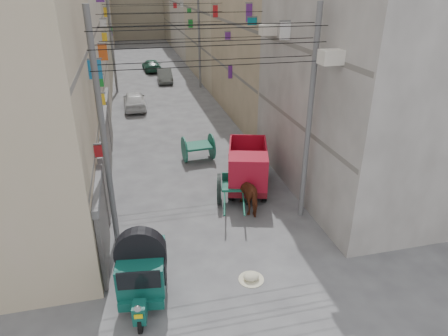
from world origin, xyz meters
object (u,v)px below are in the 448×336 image
object	(u,v)px
second_cart	(198,147)
distant_car_green	(151,65)
tonga_cart	(234,189)
mini_truck	(248,171)
horse	(252,190)
feed_sack	(251,276)
auto_rickshaw	(142,268)
distant_car_white	(134,100)
distant_car_grey	(165,76)

from	to	relation	value
second_cart	distant_car_green	size ratio (longest dim) A/B	0.41
tonga_cart	mini_truck	size ratio (longest dim) A/B	0.76
tonga_cart	second_cart	xyz separation A→B (m)	(-0.64, 4.78, 0.05)
second_cart	horse	world-z (taller)	horse
mini_truck	feed_sack	world-z (taller)	mini_truck
second_cart	feed_sack	bearing A→B (deg)	-94.44
auto_rickshaw	tonga_cart	size ratio (longest dim) A/B	0.86
distant_car_white	tonga_cart	bearing A→B (deg)	102.60
second_cart	distant_car_grey	size ratio (longest dim) A/B	0.45
mini_truck	distant_car_green	world-z (taller)	mini_truck
second_cart	distant_car_grey	distance (m)	18.48
horse	distant_car_grey	size ratio (longest dim) A/B	0.53
tonga_cart	distant_car_green	world-z (taller)	tonga_cart
auto_rickshaw	feed_sack	world-z (taller)	auto_rickshaw
distant_car_white	distant_car_green	xyz separation A→B (m)	(2.25, 13.61, -0.08)
distant_car_grey	distant_car_white	bearing A→B (deg)	-108.48
distant_car_white	distant_car_grey	size ratio (longest dim) A/B	1.06
feed_sack	distant_car_green	world-z (taller)	distant_car_green
tonga_cart	distant_car_grey	world-z (taller)	tonga_cart
horse	distant_car_grey	xyz separation A→B (m)	(-1.07, 23.82, -0.22)
distant_car_green	mini_truck	bearing A→B (deg)	90.09
auto_rickshaw	second_cart	distance (m)	10.14
second_cart	horse	xyz separation A→B (m)	(1.26, -5.35, 0.09)
tonga_cart	distant_car_white	world-z (taller)	distant_car_white
tonga_cart	feed_sack	bearing A→B (deg)	-84.24
mini_truck	second_cart	distance (m)	4.22
mini_truck	distant_car_white	world-z (taller)	mini_truck
mini_truck	distant_car_white	distance (m)	14.86
distant_car_white	second_cart	bearing A→B (deg)	105.10
second_cart	distant_car_white	size ratio (longest dim) A/B	0.42
auto_rickshaw	tonga_cart	bearing A→B (deg)	57.92
tonga_cart	distant_car_green	distance (m)	28.68
distant_car_grey	horse	bearing A→B (deg)	-85.42
auto_rickshaw	mini_truck	bearing A→B (deg)	57.00
tonga_cart	mini_truck	world-z (taller)	mini_truck
auto_rickshaw	distant_car_green	xyz separation A→B (m)	(2.73, 33.43, -0.48)
auto_rickshaw	distant_car_white	bearing A→B (deg)	96.52
distant_car_grey	tonga_cart	bearing A→B (deg)	-86.88
feed_sack	distant_car_white	distance (m)	20.06
horse	second_cart	bearing A→B (deg)	-81.71
auto_rickshaw	distant_car_grey	distance (m)	28.26
auto_rickshaw	feed_sack	xyz separation A→B (m)	(3.31, -0.04, -0.93)
mini_truck	feed_sack	distance (m)	5.94
feed_sack	horse	size ratio (longest dim) A/B	0.26
mini_truck	distant_car_green	xyz separation A→B (m)	(-2.14, 27.80, -0.42)
second_cart	auto_rickshaw	bearing A→B (deg)	-113.53
distant_car_white	distant_car_grey	distance (m)	8.77
distant_car_green	auto_rickshaw	bearing A→B (deg)	81.01
tonga_cart	feed_sack	xyz separation A→B (m)	(-0.69, -4.82, -0.55)
second_cart	feed_sack	xyz separation A→B (m)	(-0.05, -9.60, -0.60)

